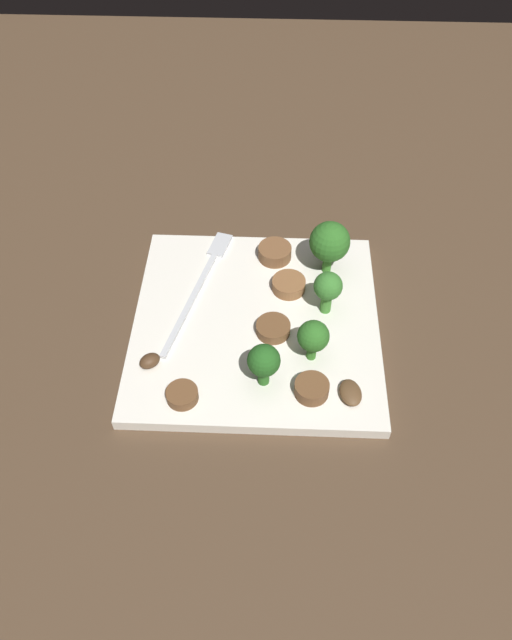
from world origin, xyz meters
name	(u,v)px	position (x,y,z in m)	size (l,w,h in m)	color
ground_plane	(256,328)	(0.00, 0.00, 0.00)	(1.40, 1.40, 0.00)	#4C3826
plate	(256,324)	(0.00, 0.00, 0.01)	(0.24, 0.24, 0.01)	white
fork	(201,281)	(0.05, 0.06, 0.01)	(0.18, 0.06, 0.00)	silver
broccoli_floret_0	(328,288)	(0.02, -0.07, 0.04)	(0.03, 0.03, 0.05)	#408630
broccoli_floret_1	(264,362)	(-0.07, -0.01, 0.04)	(0.03, 0.03, 0.05)	#296420
broccoli_floret_2	(313,337)	(-0.04, -0.05, 0.04)	(0.03, 0.03, 0.05)	#347525
broccoli_floret_3	(330,242)	(0.07, -0.07, 0.05)	(0.04, 0.04, 0.06)	#347525
sausage_slice_0	(182,395)	(-0.09, 0.06, 0.02)	(0.03, 0.03, 0.01)	brown
sausage_slice_1	(312,389)	(-0.08, -0.05, 0.02)	(0.03, 0.03, 0.01)	brown
sausage_slice_2	(289,285)	(0.04, -0.03, 0.02)	(0.03, 0.03, 0.01)	brown
sausage_slice_3	(273,328)	(-0.01, -0.02, 0.02)	(0.03, 0.03, 0.01)	brown
sausage_slice_4	(275,252)	(0.09, -0.02, 0.02)	(0.04, 0.04, 0.01)	brown
mushroom_1	(150,361)	(-0.06, 0.10, 0.02)	(0.02, 0.01, 0.01)	#4C331E
mushroom_2	(350,393)	(-0.09, -0.09, 0.02)	(0.03, 0.02, 0.01)	brown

